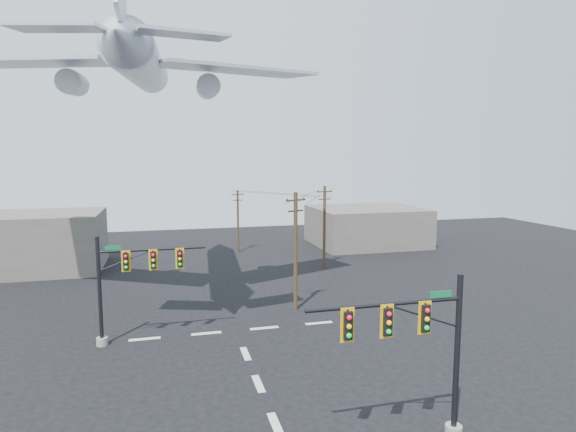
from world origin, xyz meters
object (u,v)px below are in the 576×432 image
object	(u,v)px
utility_pole_a	(296,249)
signal_mast_far	(127,283)
signal_mast_near	(422,351)
airliner	(142,65)
utility_pole_b	(324,225)
utility_pole_c	(238,220)

from	to	relation	value
utility_pole_a	signal_mast_far	bearing A→B (deg)	173.50
signal_mast_near	airliner	xyz separation A→B (m)	(-11.28, 23.16, 14.86)
utility_pole_b	airliner	bearing A→B (deg)	-166.12
signal_mast_near	utility_pole_a	size ratio (longest dim) A/B	0.77
utility_pole_b	utility_pole_c	bearing A→B (deg)	114.50
utility_pole_b	utility_pole_a	bearing A→B (deg)	-128.08
utility_pole_a	airliner	world-z (taller)	airliner
utility_pole_a	utility_pole_c	xyz separation A→B (m)	(-0.80, 23.83, -0.77)
signal_mast_near	airliner	distance (m)	29.74
signal_mast_near	utility_pole_c	xyz separation A→B (m)	(-1.09, 42.06, 0.01)
signal_mast_near	utility_pole_b	xyz separation A→B (m)	(6.50, 31.20, 0.56)
utility_pole_c	airliner	bearing A→B (deg)	-128.76
utility_pole_a	airliner	size ratio (longest dim) A/B	0.31
airliner	signal_mast_far	bearing A→B (deg)	175.90
signal_mast_far	utility_pole_a	world-z (taller)	utility_pole_a
signal_mast_near	signal_mast_far	world-z (taller)	signal_mast_near
utility_pole_c	airliner	distance (m)	26.10
signal_mast_near	airliner	world-z (taller)	airliner
utility_pole_a	airliner	distance (m)	18.52
signal_mast_far	utility_pole_a	xyz separation A→B (m)	(12.08, 3.80, 0.84)
airliner	utility_pole_c	bearing A→B (deg)	-25.33
signal_mast_far	utility_pole_a	size ratio (longest dim) A/B	0.76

